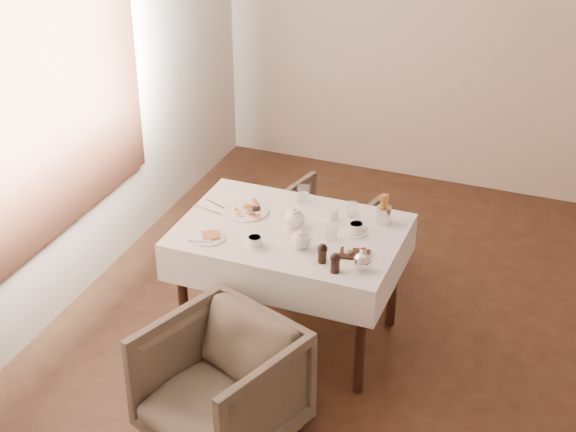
% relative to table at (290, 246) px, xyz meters
% --- Properties ---
extents(room, '(5.00, 5.00, 5.00)m').
position_rel_table_xyz_m(room, '(-1.42, -0.09, 0.96)').
color(room, black).
rests_on(room, ground).
extents(table, '(1.28, 0.88, 0.75)m').
position_rel_table_xyz_m(table, '(0.00, 0.00, 0.00)').
color(table, black).
rests_on(table, ground).
extents(armchair_near, '(0.90, 0.91, 0.65)m').
position_rel_table_xyz_m(armchair_near, '(-0.02, -0.93, -0.31)').
color(armchair_near, '#4F463A').
rests_on(armchair_near, ground).
extents(armchair_far, '(0.74, 0.75, 0.57)m').
position_rel_table_xyz_m(armchair_far, '(-0.06, 0.79, -0.35)').
color(armchair_far, '#4F463A').
rests_on(armchair_far, ground).
extents(breakfast_plate, '(0.27, 0.27, 0.03)m').
position_rel_table_xyz_m(breakfast_plate, '(-0.31, 0.10, 0.13)').
color(breakfast_plate, white).
rests_on(breakfast_plate, table).
extents(side_plate, '(0.20, 0.19, 0.02)m').
position_rel_table_xyz_m(side_plate, '(-0.40, -0.27, 0.13)').
color(side_plate, white).
rests_on(side_plate, table).
extents(teapot_centre, '(0.18, 0.15, 0.13)m').
position_rel_table_xyz_m(teapot_centre, '(0.01, 0.03, 0.18)').
color(teapot_centre, white).
rests_on(teapot_centre, table).
extents(teapot_front, '(0.16, 0.13, 0.12)m').
position_rel_table_xyz_m(teapot_front, '(0.13, -0.17, 0.18)').
color(teapot_front, white).
rests_on(teapot_front, table).
extents(creamer, '(0.08, 0.08, 0.07)m').
position_rel_table_xyz_m(creamer, '(0.19, 0.19, 0.15)').
color(creamer, white).
rests_on(creamer, table).
extents(teacup_near, '(0.12, 0.12, 0.06)m').
position_rel_table_xyz_m(teacup_near, '(-0.11, -0.25, 0.14)').
color(teacup_near, white).
rests_on(teacup_near, table).
extents(teacup_far, '(0.13, 0.13, 0.06)m').
position_rel_table_xyz_m(teacup_far, '(0.37, 0.09, 0.15)').
color(teacup_far, white).
rests_on(teacup_far, table).
extents(glass_left, '(0.09, 0.09, 0.10)m').
position_rel_table_xyz_m(glass_left, '(-0.04, 0.34, 0.17)').
color(glass_left, silver).
rests_on(glass_left, table).
extents(glass_mid, '(0.09, 0.09, 0.10)m').
position_rel_table_xyz_m(glass_mid, '(0.25, -0.01, 0.17)').
color(glass_mid, silver).
rests_on(glass_mid, table).
extents(glass_right, '(0.08, 0.08, 0.09)m').
position_rel_table_xyz_m(glass_right, '(0.29, 0.28, 0.16)').
color(glass_right, silver).
rests_on(glass_right, table).
extents(condiment_board, '(0.18, 0.14, 0.04)m').
position_rel_table_xyz_m(condiment_board, '(0.43, -0.13, 0.13)').
color(condiment_board, black).
rests_on(condiment_board, table).
extents(pepper_mill_left, '(0.06, 0.06, 0.11)m').
position_rel_table_xyz_m(pepper_mill_left, '(0.29, -0.27, 0.17)').
color(pepper_mill_left, black).
rests_on(pepper_mill_left, table).
extents(pepper_mill_right, '(0.07, 0.07, 0.12)m').
position_rel_table_xyz_m(pepper_mill_right, '(0.38, -0.33, 0.18)').
color(pepper_mill_right, black).
rests_on(pepper_mill_right, table).
extents(silver_pot, '(0.14, 0.13, 0.12)m').
position_rel_table_xyz_m(silver_pot, '(0.51, -0.26, 0.18)').
color(silver_pot, white).
rests_on(silver_pot, table).
extents(fries_cup, '(0.09, 0.09, 0.19)m').
position_rel_table_xyz_m(fries_cup, '(0.48, 0.26, 0.20)').
color(fries_cup, silver).
rests_on(fries_cup, table).
extents(cutlery_fork, '(0.19, 0.10, 0.00)m').
position_rel_table_xyz_m(cutlery_fork, '(-0.51, 0.10, 0.12)').
color(cutlery_fork, silver).
rests_on(cutlery_fork, table).
extents(cutlery_knife, '(0.21, 0.06, 0.00)m').
position_rel_table_xyz_m(cutlery_knife, '(-0.54, 0.03, 0.12)').
color(cutlery_knife, silver).
rests_on(cutlery_knife, table).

